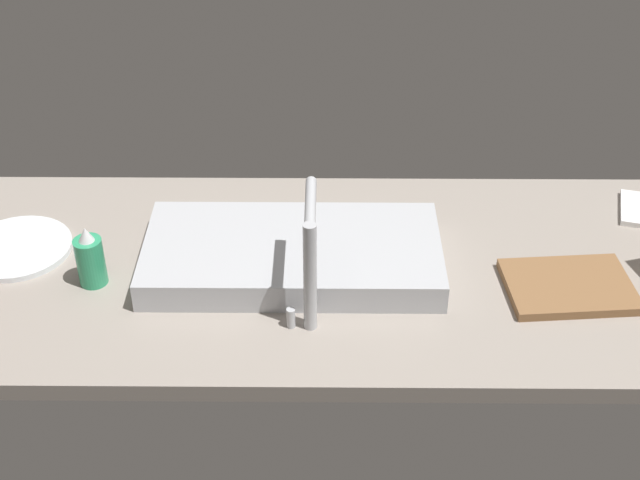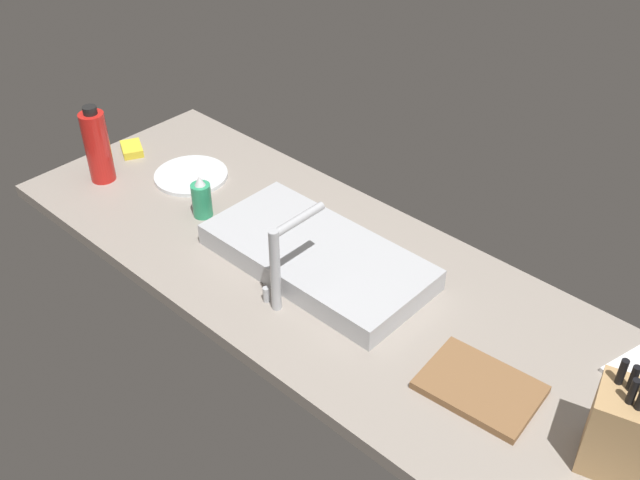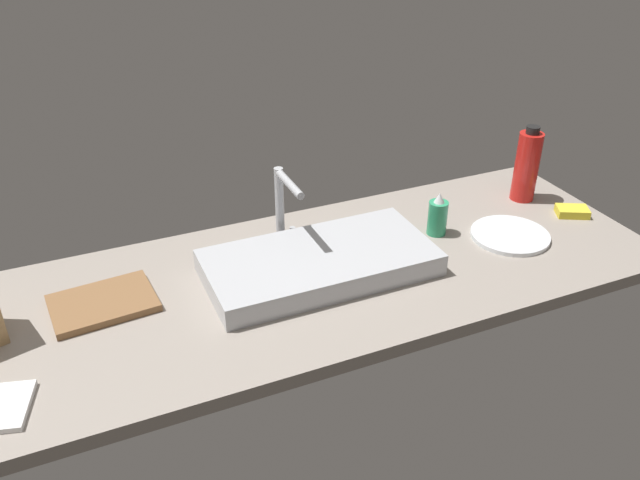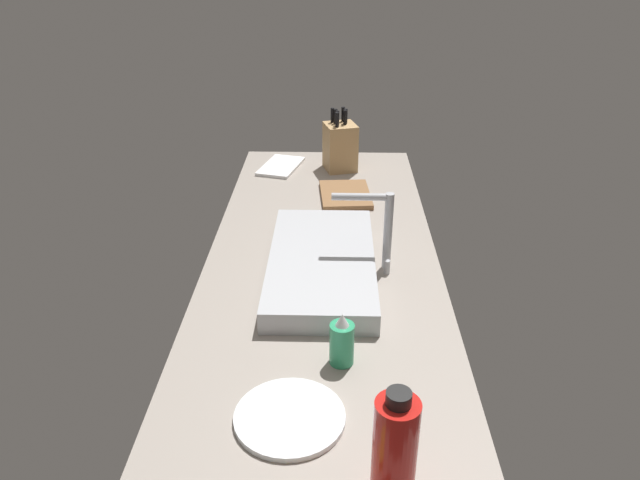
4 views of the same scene
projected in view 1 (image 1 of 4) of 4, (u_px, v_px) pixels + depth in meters
The scene contains 6 objects.
countertop_slab at pixel (318, 274), 173.73cm from camera, with size 189.43×66.34×3.50cm, color gray.
sink_basin at pixel (292, 256), 170.65cm from camera, with size 57.62×28.42×5.82cm, color #B7BABF.
faucet at pixel (309, 257), 152.10cm from camera, with size 5.50×16.61×22.27cm.
cutting_board at pixel (569, 286), 166.15cm from camera, with size 23.59×16.99×1.80cm, color brown.
soap_bottle at pixel (90, 259), 165.61cm from camera, with size 5.40×5.40×12.58cm.
dinner_plate at pixel (17, 248), 176.72cm from camera, with size 21.69×21.69×1.20cm, color white.
Camera 1 is at (-1.48, 137.49, 108.15)cm, focal length 49.29 mm.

